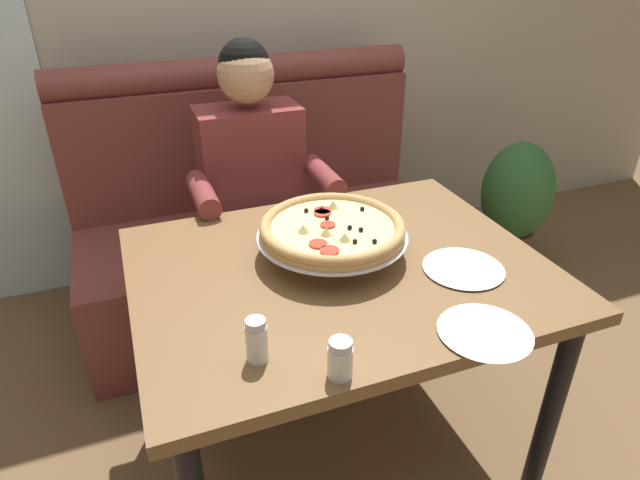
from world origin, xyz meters
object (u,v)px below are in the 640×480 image
object	(u,v)px
dining_table	(340,291)
pizza	(333,229)
diner_main	(259,192)
shaker_pepper_flakes	(340,361)
booth_bench	(261,229)
plate_near_left	(464,266)
shaker_oregano	(257,343)
plate_near_right	(485,330)
potted_plant	(516,201)

from	to	relation	value
dining_table	pizza	xyz separation A→B (m)	(0.00, 0.07, 0.18)
diner_main	shaker_pepper_flakes	distance (m)	1.10
booth_bench	plate_near_left	xyz separation A→B (m)	(0.32, -1.08, 0.36)
shaker_oregano	plate_near_left	size ratio (longest dim) A/B	0.47
pizza	shaker_oregano	distance (m)	0.50
dining_table	shaker_pepper_flakes	size ratio (longest dim) A/B	12.39
plate_near_left	plate_near_right	xyz separation A→B (m)	(-0.12, -0.26, -0.00)
potted_plant	shaker_oregano	bearing A→B (deg)	-146.67
dining_table	pizza	size ratio (longest dim) A/B	2.65
booth_bench	plate_near_left	world-z (taller)	booth_bench
dining_table	plate_near_left	xyz separation A→B (m)	(0.32, -0.15, 0.10)
plate_near_left	plate_near_right	world-z (taller)	same
booth_bench	shaker_oregano	xyz separation A→B (m)	(-0.33, -1.24, 0.40)
shaker_oregano	potted_plant	world-z (taller)	shaker_oregano
booth_bench	potted_plant	world-z (taller)	booth_bench
potted_plant	plate_near_right	bearing A→B (deg)	-133.06
pizza	plate_near_left	distance (m)	0.39
shaker_oregano	pizza	bearing A→B (deg)	47.81
plate_near_right	booth_bench	bearing A→B (deg)	98.74
booth_bench	pizza	bearing A→B (deg)	-89.86
diner_main	plate_near_right	xyz separation A→B (m)	(0.27, -1.08, 0.05)
shaker_oregano	plate_near_left	distance (m)	0.67
booth_bench	shaker_oregano	world-z (taller)	booth_bench
diner_main	pizza	size ratio (longest dim) A/B	2.84
dining_table	plate_near_right	distance (m)	0.47
diner_main	shaker_oregano	bearing A→B (deg)	-105.24
shaker_pepper_flakes	plate_near_left	world-z (taller)	shaker_pepper_flakes
pizza	shaker_pepper_flakes	world-z (taller)	pizza
dining_table	shaker_pepper_flakes	world-z (taller)	shaker_pepper_flakes
shaker_oregano	plate_near_right	bearing A→B (deg)	-11.32
booth_bench	shaker_pepper_flakes	distance (m)	1.42
plate_near_right	pizza	bearing A→B (deg)	113.32
shaker_pepper_flakes	shaker_oregano	bearing A→B (deg)	143.40
dining_table	plate_near_left	distance (m)	0.37
booth_bench	plate_near_left	distance (m)	1.19
booth_bench	dining_table	bearing A→B (deg)	-90.00
dining_table	pizza	bearing A→B (deg)	88.16
pizza	shaker_pepper_flakes	bearing A→B (deg)	-110.34
potted_plant	booth_bench	bearing A→B (deg)	173.53
shaker_oregano	booth_bench	bearing A→B (deg)	75.04
booth_bench	potted_plant	bearing A→B (deg)	-6.47
plate_near_right	potted_plant	bearing A→B (deg)	46.94
diner_main	potted_plant	xyz separation A→B (m)	(1.39, 0.12, -0.32)
diner_main	potted_plant	world-z (taller)	diner_main
plate_near_right	potted_plant	world-z (taller)	plate_near_right
booth_bench	potted_plant	xyz separation A→B (m)	(1.32, -0.15, -0.01)
shaker_oregano	plate_near_left	xyz separation A→B (m)	(0.65, 0.16, -0.04)
pizza	potted_plant	size ratio (longest dim) A/B	0.64
potted_plant	plate_near_left	bearing A→B (deg)	-137.04
shaker_pepper_flakes	plate_near_right	xyz separation A→B (m)	(0.38, 0.01, -0.03)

